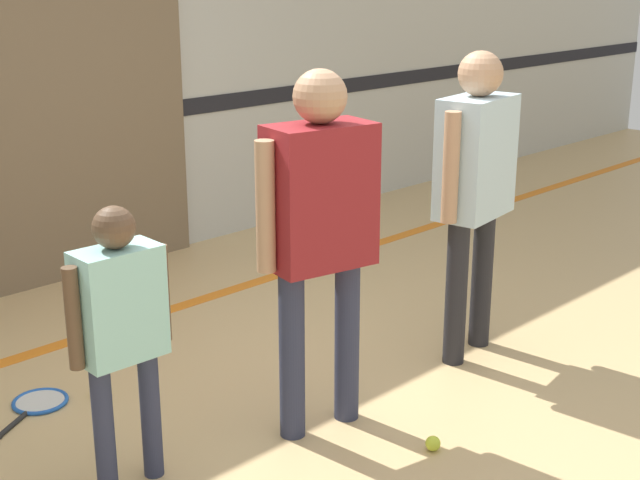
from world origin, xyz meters
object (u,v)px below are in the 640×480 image
(tennis_ball_by_spare_racket, at_px, (98,389))
(person_student_left, at_px, (120,319))
(person_instructor, at_px, (320,215))
(person_student_right, at_px, (475,173))
(racket_spare_on_floor, at_px, (38,403))
(tennis_ball_near_instructor, at_px, (433,443))

(tennis_ball_by_spare_racket, bearing_deg, person_student_left, -112.60)
(person_instructor, bearing_deg, tennis_ball_by_spare_racket, 130.93)
(person_student_right, xyz_separation_m, racket_spare_on_floor, (-1.93, 1.08, -0.98))
(person_student_left, distance_m, tennis_ball_by_spare_racket, 1.08)
(person_instructor, distance_m, racket_spare_on_floor, 1.67)
(person_student_right, bearing_deg, person_instructor, -8.29)
(racket_spare_on_floor, height_order, tennis_ball_by_spare_racket, tennis_ball_by_spare_racket)
(tennis_ball_by_spare_racket, bearing_deg, racket_spare_on_floor, 157.11)
(person_instructor, distance_m, tennis_ball_near_instructor, 1.10)
(person_student_left, xyz_separation_m, racket_spare_on_floor, (0.06, 0.88, -0.71))
(racket_spare_on_floor, distance_m, tennis_ball_by_spare_racket, 0.29)
(person_instructor, xyz_separation_m, person_student_right, (1.12, 0.01, -0.00))
(person_instructor, bearing_deg, tennis_ball_near_instructor, -57.70)
(person_instructor, bearing_deg, person_student_left, 178.50)
(person_student_left, relative_size, racket_spare_on_floor, 2.35)
(person_student_right, bearing_deg, person_student_left, -14.15)
(person_instructor, xyz_separation_m, racket_spare_on_floor, (-0.81, 1.08, -0.98))
(person_student_left, distance_m, person_student_right, 2.02)
(person_student_left, bearing_deg, tennis_ball_near_instructor, -31.40)
(tennis_ball_near_instructor, distance_m, tennis_ball_by_spare_racket, 1.65)
(person_student_right, height_order, racket_spare_on_floor, person_student_right)
(person_student_right, xyz_separation_m, tennis_ball_near_instructor, (-0.93, -0.50, -0.96))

